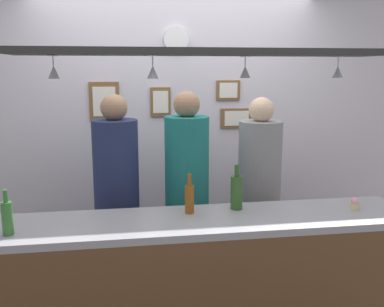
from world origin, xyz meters
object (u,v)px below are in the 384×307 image
Objects in this scene: picture_frame_caricature at (104,101)px; wall_clock at (176,39)px; picture_frame_crest at (161,102)px; picture_frame_lower_pair at (236,118)px; person_left_navy_shirt at (116,183)px; bottle_champagne_green at (237,192)px; bottle_beer_green_import at (7,217)px; person_middle_teal_shirt at (187,179)px; cupcake at (355,204)px; picture_frame_upper_small at (228,90)px; bottle_beer_amber_tall at (189,198)px; person_right_grey_shirt at (259,180)px.

picture_frame_caricature is 1.55× the size of wall_clock.
picture_frame_lower_pair is at bearing 0.00° from picture_frame_crest.
person_left_navy_shirt reaches higher than picture_frame_lower_pair.
picture_frame_caricature is (-0.88, 1.26, 0.51)m from bottle_champagne_green.
bottle_beer_green_import is at bearing -108.28° from picture_frame_caricature.
person_middle_teal_shirt is (0.54, -0.00, 0.01)m from person_left_navy_shirt.
picture_frame_upper_small reaches higher than cupcake.
bottle_champagne_green is at bearing -35.12° from person_left_navy_shirt.
picture_frame_caricature is (-0.50, 0.00, 0.01)m from picture_frame_crest.
picture_frame_caricature is at bearing 180.00° from picture_frame_lower_pair.
bottle_beer_green_import is 1.40m from bottle_champagne_green.
bottle_beer_green_import is 1.88m from picture_frame_crest.
picture_frame_crest is 0.57m from wall_clock.
bottle_beer_green_import is at bearing -168.29° from bottle_beer_amber_tall.
bottle_beer_amber_tall is at bearing -137.90° from person_right_grey_shirt.
picture_frame_lower_pair is (0.64, 1.29, 0.36)m from bottle_beer_amber_tall.
picture_frame_crest is (1.00, 1.51, 0.51)m from bottle_beer_green_import.
person_right_grey_shirt is 21.25× the size of cupcake.
cupcake is 0.35× the size of wall_clock.
bottle_beer_amber_tall is at bearing -173.65° from bottle_champagne_green.
person_left_navy_shirt is 0.98m from picture_frame_crest.
wall_clock reaches higher than picture_frame_crest.
picture_frame_crest is (-1.15, 1.39, 0.58)m from cupcake.
picture_frame_caricature reaches higher than bottle_beer_green_import.
person_left_navy_shirt is at bearing 53.81° from bottle_beer_green_import.
picture_frame_upper_small is (0.56, 1.29, 0.62)m from bottle_beer_amber_tall.
bottle_champagne_green is 1.41m from picture_frame_upper_small.
person_middle_teal_shirt is 5.03× the size of picture_frame_caricature.
person_right_grey_shirt is at bearing -44.51° from picture_frame_crest.
person_right_grey_shirt is 0.82m from picture_frame_lower_pair.
bottle_champagne_green is at bearing -55.04° from picture_frame_caricature.
picture_frame_upper_small is (0.49, 0.70, 0.64)m from person_middle_teal_shirt.
picture_frame_lower_pair is 1.36× the size of wall_clock.
person_right_grey_shirt is 6.37× the size of bottle_beer_green_import.
bottle_beer_amber_tall reaches higher than cupcake.
person_middle_teal_shirt reaches higher than bottle_beer_amber_tall.
cupcake is (2.15, 0.12, -0.07)m from bottle_beer_green_import.
picture_frame_upper_small is at bearing 110.87° from cupcake.
bottle_beer_amber_tall is 0.76× the size of picture_frame_caricature.
bottle_beer_amber_tall is 1.40m from picture_frame_crest.
picture_frame_caricature is at bearing 97.46° from person_left_navy_shirt.
picture_frame_crest is at bearing 0.00° from picture_frame_caricature.
wall_clock is at bearing 86.43° from bottle_beer_amber_tall.
person_middle_teal_shirt is at bearing -128.96° from picture_frame_lower_pair.
picture_frame_crest is (0.40, 0.70, 0.56)m from person_left_navy_shirt.
wall_clock reaches higher than picture_frame_lower_pair.
person_right_grey_shirt is at bearing -30.15° from picture_frame_caricature.
wall_clock is at bearing -179.25° from picture_frame_upper_small.
picture_frame_upper_small is at bearing 97.60° from person_right_grey_shirt.
picture_frame_crest is at bearing 135.49° from person_right_grey_shirt.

